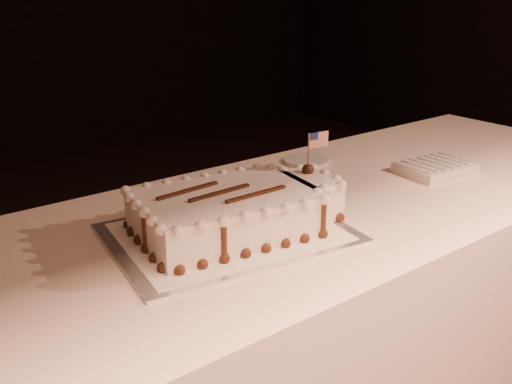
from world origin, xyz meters
TOP-DOWN VIEW (x-y plane):
  - banquet_table at (0.00, 0.60)m, footprint 2.40×0.80m
  - cake_board at (-0.27, 0.56)m, footprint 0.58×0.46m
  - doily at (-0.27, 0.56)m, footprint 0.51×0.42m
  - sheet_cake at (-0.24, 0.56)m, footprint 0.51×0.34m
  - napkin_stack at (0.48, 0.55)m, footprint 0.23×0.17m
  - side_plate at (0.24, 0.86)m, footprint 0.14×0.14m

SIDE VIEW (x-z plane):
  - banquet_table at x=0.00m, z-range 0.00..0.75m
  - cake_board at x=-0.27m, z-range 0.75..0.76m
  - side_plate at x=0.24m, z-range 0.75..0.76m
  - doily at x=-0.27m, z-range 0.76..0.76m
  - napkin_stack at x=0.48m, z-range 0.75..0.78m
  - sheet_cake at x=-0.24m, z-range 0.71..0.91m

